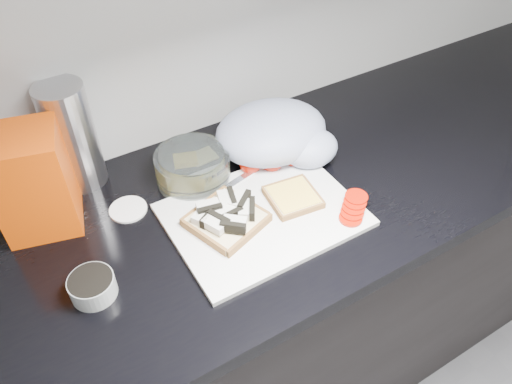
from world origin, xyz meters
TOP-DOWN VIEW (x-y plane):
  - base_cabinet at (0.00, 1.20)m, footprint 3.50×0.60m
  - countertop at (0.00, 1.20)m, footprint 3.50×0.64m
  - cutting_board at (0.06, 1.14)m, footprint 0.40×0.30m
  - bread_left at (-0.02, 1.15)m, footprint 0.18×0.18m
  - bread_right at (0.14, 1.14)m, footprint 0.12×0.12m
  - tomato_slices at (0.23, 1.04)m, footprint 0.10×0.10m
  - knife at (0.16, 1.28)m, footprint 0.21×0.06m
  - seed_tub at (-0.32, 1.13)m, footprint 0.09×0.09m
  - tub_lid at (-0.19, 1.31)m, footprint 0.09×0.09m
  - glass_bowl at (-0.02, 1.33)m, footprint 0.17×0.17m
  - bread_bag at (-0.35, 1.37)m, footprint 0.17×0.17m
  - steel_canister at (-0.24, 1.46)m, footprint 0.10×0.10m
  - grocery_bag at (0.20, 1.31)m, footprint 0.30×0.27m
  - whole_tomatoes at (0.16, 1.26)m, footprint 0.16×0.08m

SIDE VIEW (x-z plane):
  - base_cabinet at x=0.00m, z-range 0.00..0.86m
  - countertop at x=0.00m, z-range 0.86..0.90m
  - tub_lid at x=-0.19m, z-range 0.90..0.91m
  - cutting_board at x=0.06m, z-range 0.90..0.91m
  - knife at x=0.16m, z-range 0.91..0.92m
  - bread_right at x=0.14m, z-range 0.91..0.93m
  - tomato_slices at x=0.23m, z-range 0.91..0.93m
  - seed_tub at x=-0.32m, z-range 0.90..0.95m
  - whole_tomatoes at x=0.16m, z-range 0.90..0.95m
  - bread_left at x=-0.02m, z-range 0.90..0.95m
  - glass_bowl at x=-0.02m, z-range 0.90..0.97m
  - grocery_bag at x=0.20m, z-range 0.90..1.02m
  - bread_bag at x=-0.35m, z-range 0.90..1.13m
  - steel_canister at x=-0.24m, z-range 0.90..1.15m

